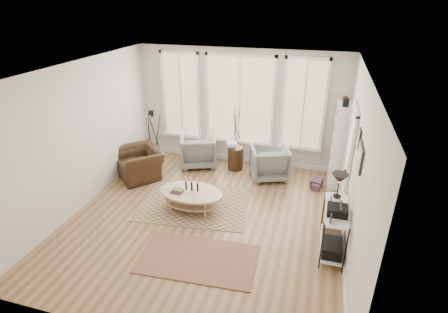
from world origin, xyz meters
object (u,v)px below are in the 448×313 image
(side_table, at_px, (236,140))
(coffee_table, at_px, (191,195))
(low_shelf, at_px, (334,225))
(armchair_right, at_px, (269,162))
(bookcase, at_px, (339,144))
(armchair_left, at_px, (198,150))
(accent_chair, at_px, (140,163))

(side_table, bearing_deg, coffee_table, -101.60)
(coffee_table, bearing_deg, low_shelf, -10.40)
(coffee_table, bearing_deg, armchair_right, 54.37)
(bookcase, height_order, side_table, bookcase)
(low_shelf, bearing_deg, armchair_right, 122.18)
(low_shelf, bearing_deg, armchair_left, 142.97)
(bookcase, relative_size, side_table, 1.26)
(bookcase, xyz_separation_m, armchair_right, (-1.52, -0.19, -0.56))
(low_shelf, bearing_deg, bookcase, 88.72)
(bookcase, bearing_deg, coffee_table, -144.53)
(low_shelf, xyz_separation_m, accent_chair, (-4.46, 1.52, -0.16))
(armchair_right, bearing_deg, low_shelf, 101.53)
(coffee_table, xyz_separation_m, armchair_right, (1.30, 1.82, 0.07))
(bookcase, height_order, coffee_table, bookcase)
(armchair_right, bearing_deg, accent_chair, -5.60)
(bookcase, height_order, armchair_left, bookcase)
(armchair_right, bearing_deg, bookcase, 166.60)
(armchair_right, distance_m, accent_chair, 3.10)
(armchair_left, bearing_deg, low_shelf, 122.16)
(bookcase, bearing_deg, low_shelf, -91.28)
(bookcase, bearing_deg, armchair_right, -172.76)
(coffee_table, bearing_deg, armchair_left, 105.52)
(armchair_left, bearing_deg, accent_chair, 20.07)
(armchair_right, height_order, accent_chair, armchair_right)
(armchair_left, height_order, accent_chair, armchair_left)
(armchair_left, bearing_deg, side_table, 161.52)
(armchair_right, distance_m, side_table, 0.99)
(coffee_table, relative_size, accent_chair, 1.27)
(coffee_table, distance_m, side_table, 2.13)
(side_table, bearing_deg, armchair_right, -13.92)
(side_table, relative_size, accent_chair, 1.53)
(armchair_left, relative_size, accent_chair, 0.83)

